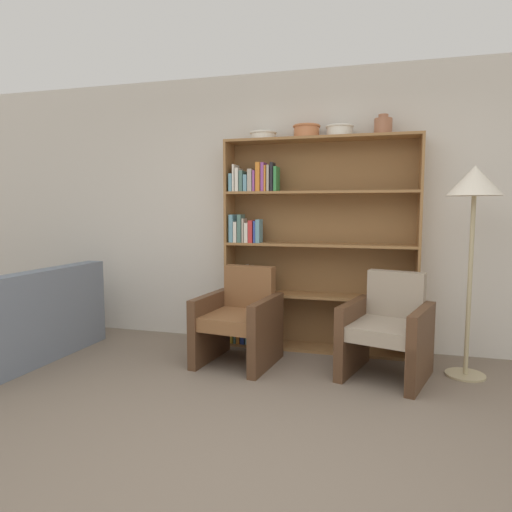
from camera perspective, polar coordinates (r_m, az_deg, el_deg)
The scene contains 11 objects.
ground_plane at distance 2.63m, azimuth -1.22°, elevation -26.16°, with size 24.00×24.00×0.00m, color #7A6B5B.
wall_back at distance 4.65m, azimuth 7.63°, elevation 5.65°, with size 12.00×0.06×2.75m.
bookshelf at distance 4.52m, azimuth 5.73°, elevation 1.17°, with size 1.86×0.30×2.07m.
bowl_olive at distance 4.62m, azimuth 0.91°, elevation 14.86°, with size 0.27×0.27×0.08m.
bowl_slate at distance 4.54m, azimuth 6.34°, elevation 15.29°, with size 0.26×0.26×0.12m.
bowl_terracotta at distance 4.50m, azimuth 10.39°, elevation 15.20°, with size 0.26×0.26×0.10m.
vase_tall at distance 4.48m, azimuth 15.61°, elevation 15.38°, with size 0.16×0.16×0.18m.
couch at distance 4.84m, azimuth -27.16°, elevation -7.80°, with size 0.88×1.53×0.84m.
armchair_leather at distance 4.18m, azimuth -2.05°, elevation -8.01°, with size 0.72×0.75×0.86m.
armchair_cushioned at distance 3.99m, azimuth 16.13°, elevation -8.92°, with size 0.80×0.83×0.86m.
floor_lamp at distance 4.09m, azimuth 25.62°, elevation 7.16°, with size 0.43×0.43×1.74m.
Camera 1 is at (0.65, -2.13, 1.40)m, focal length 32.00 mm.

